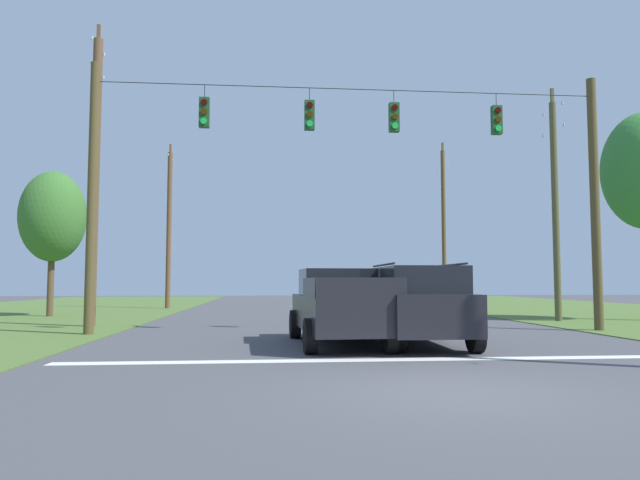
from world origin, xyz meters
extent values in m
plane|color=#47474C|center=(0.00, 0.00, 0.00)|extent=(120.00, 120.00, 0.00)
cube|color=white|center=(0.00, 3.50, 0.00)|extent=(13.99, 0.45, 0.01)
cube|color=white|center=(0.00, 9.50, 0.00)|extent=(2.50, 0.15, 0.01)
cube|color=white|center=(0.00, 16.80, 0.00)|extent=(2.50, 0.15, 0.01)
cube|color=white|center=(0.00, 24.76, 0.00)|extent=(2.50, 0.15, 0.01)
cube|color=white|center=(0.00, 29.70, 0.00)|extent=(2.50, 0.15, 0.01)
cylinder|color=brown|center=(-8.09, 9.76, 4.22)|extent=(0.30, 0.30, 8.43)
cylinder|color=brown|center=(8.10, 9.76, 4.22)|extent=(0.30, 0.30, 8.43)
cylinder|color=black|center=(0.01, 9.76, 7.83)|extent=(16.19, 0.02, 0.02)
cylinder|color=black|center=(-4.74, 9.76, 7.62)|extent=(0.02, 0.02, 0.43)
cube|color=#19471E|center=(-4.74, 9.76, 6.93)|extent=(0.32, 0.24, 0.95)
cylinder|color=#310503|center=(-4.74, 9.62, 7.23)|extent=(0.20, 0.04, 0.20)
cylinder|color=#352203|center=(-4.74, 9.62, 6.93)|extent=(0.20, 0.04, 0.20)
cylinder|color=green|center=(-4.74, 9.62, 6.63)|extent=(0.20, 0.04, 0.20)
cylinder|color=black|center=(-1.41, 9.76, 7.62)|extent=(0.02, 0.02, 0.43)
cube|color=#19471E|center=(-1.41, 9.76, 6.93)|extent=(0.32, 0.24, 0.95)
cylinder|color=#310503|center=(-1.41, 9.62, 7.23)|extent=(0.20, 0.04, 0.20)
cylinder|color=#352203|center=(-1.41, 9.62, 6.93)|extent=(0.20, 0.04, 0.20)
cylinder|color=green|center=(-1.41, 9.62, 6.63)|extent=(0.20, 0.04, 0.20)
cylinder|color=black|center=(1.35, 9.76, 7.62)|extent=(0.02, 0.02, 0.43)
cube|color=#19471E|center=(1.35, 9.76, 6.93)|extent=(0.32, 0.24, 0.95)
cylinder|color=#310503|center=(1.35, 9.62, 7.23)|extent=(0.20, 0.04, 0.20)
cylinder|color=#352203|center=(1.35, 9.62, 6.93)|extent=(0.20, 0.04, 0.20)
cylinder|color=green|center=(1.35, 9.62, 6.63)|extent=(0.20, 0.04, 0.20)
cylinder|color=black|center=(4.79, 9.76, 7.62)|extent=(0.02, 0.02, 0.43)
cube|color=#19471E|center=(4.79, 9.76, 6.93)|extent=(0.32, 0.24, 0.95)
cylinder|color=#310503|center=(4.79, 9.62, 7.23)|extent=(0.20, 0.04, 0.20)
cylinder|color=#352203|center=(4.79, 9.62, 6.93)|extent=(0.20, 0.04, 0.20)
cylinder|color=green|center=(4.79, 9.62, 6.63)|extent=(0.20, 0.04, 0.20)
cube|color=black|center=(-0.83, 6.46, 0.82)|extent=(2.25, 5.49, 0.85)
cube|color=black|center=(-0.86, 7.11, 1.60)|extent=(1.94, 1.98, 0.70)
cube|color=black|center=(-1.71, 5.07, 1.48)|extent=(0.21, 2.38, 0.45)
cube|color=black|center=(0.17, 5.16, 1.48)|extent=(0.21, 2.38, 0.45)
cube|color=black|center=(-0.71, 3.82, 1.48)|extent=(1.96, 0.19, 0.45)
cylinder|color=black|center=(-1.92, 8.25, 0.40)|extent=(0.32, 0.81, 0.80)
cylinder|color=black|center=(0.08, 8.35, 0.40)|extent=(0.32, 0.81, 0.80)
cylinder|color=black|center=(-1.75, 4.58, 0.40)|extent=(0.32, 0.81, 0.80)
cylinder|color=black|center=(0.25, 4.68, 0.40)|extent=(0.32, 0.81, 0.80)
cube|color=black|center=(1.03, 6.07, 0.85)|extent=(2.01, 4.82, 0.95)
cube|color=black|center=(1.03, 5.92, 1.66)|extent=(1.84, 3.22, 0.65)
cylinder|color=black|center=(0.18, 5.93, 2.03)|extent=(0.08, 2.72, 0.05)
cylinder|color=black|center=(1.88, 5.91, 2.03)|extent=(0.08, 2.72, 0.05)
cylinder|color=black|center=(0.07, 7.71, 0.38)|extent=(0.27, 0.76, 0.76)
cylinder|color=black|center=(2.02, 7.69, 0.38)|extent=(0.27, 0.76, 0.76)
cylinder|color=black|center=(0.03, 4.45, 0.38)|extent=(0.27, 0.76, 0.76)
cylinder|color=black|center=(1.98, 4.42, 0.38)|extent=(0.27, 0.76, 0.76)
cube|color=silver|center=(3.82, 17.05, 0.67)|extent=(2.00, 4.38, 0.70)
cube|color=black|center=(3.82, 17.05, 1.27)|extent=(1.72, 2.18, 0.50)
cylinder|color=black|center=(2.85, 18.42, 0.32)|extent=(0.25, 0.65, 0.64)
cylinder|color=black|center=(4.65, 18.51, 0.32)|extent=(0.25, 0.65, 0.64)
cylinder|color=black|center=(2.99, 15.59, 0.32)|extent=(0.25, 0.65, 0.64)
cylinder|color=black|center=(4.79, 15.68, 0.32)|extent=(0.25, 0.65, 0.64)
cylinder|color=brown|center=(9.03, 14.19, 4.52)|extent=(0.27, 0.27, 9.04)
cube|color=brown|center=(9.03, 14.19, 8.64)|extent=(0.12, 0.12, 2.02)
cylinder|color=#B2B7BC|center=(9.03, 15.00, 8.76)|extent=(0.08, 0.08, 0.12)
cylinder|color=#B2B7BC|center=(9.03, 13.39, 8.76)|extent=(0.08, 0.08, 0.12)
cube|color=brown|center=(9.03, 14.19, 7.74)|extent=(0.12, 0.12, 2.19)
cylinder|color=#B2B7BC|center=(9.03, 15.07, 7.86)|extent=(0.08, 0.08, 0.12)
cylinder|color=#B2B7BC|center=(9.03, 13.32, 7.86)|extent=(0.08, 0.08, 0.12)
cylinder|color=brown|center=(8.47, 27.53, 5.02)|extent=(0.27, 0.27, 10.05)
cube|color=brown|center=(8.47, 27.53, 9.65)|extent=(0.12, 0.12, 1.85)
cylinder|color=#B2B7BC|center=(8.47, 28.27, 9.77)|extent=(0.08, 0.08, 0.12)
cylinder|color=#B2B7BC|center=(8.47, 26.79, 9.77)|extent=(0.08, 0.08, 0.12)
cube|color=brown|center=(8.47, 27.53, 8.75)|extent=(0.12, 0.12, 2.36)
cylinder|color=#B2B7BC|center=(8.47, 28.47, 8.87)|extent=(0.08, 0.08, 0.12)
cylinder|color=#B2B7BC|center=(8.47, 26.59, 8.87)|extent=(0.08, 0.08, 0.12)
cylinder|color=brown|center=(-8.98, 12.96, 5.26)|extent=(0.34, 0.34, 10.53)
cube|color=brown|center=(-8.98, 12.96, 10.13)|extent=(0.12, 0.12, 1.89)
cylinder|color=#B2B7BC|center=(-8.98, 13.71, 10.25)|extent=(0.08, 0.08, 0.12)
cylinder|color=#B2B7BC|center=(-8.98, 12.20, 10.25)|extent=(0.08, 0.08, 0.12)
cube|color=brown|center=(-8.98, 12.96, 9.23)|extent=(0.12, 0.12, 1.86)
cylinder|color=#B2B7BC|center=(-8.98, 13.70, 9.35)|extent=(0.08, 0.08, 0.12)
cylinder|color=#B2B7BC|center=(-8.98, 12.21, 9.35)|extent=(0.08, 0.08, 0.12)
cylinder|color=brown|center=(-8.67, 27.04, 4.73)|extent=(0.29, 0.29, 9.46)
cube|color=brown|center=(-8.67, 27.04, 9.06)|extent=(0.12, 0.12, 1.85)
cylinder|color=#B2B7BC|center=(-8.67, 27.78, 9.18)|extent=(0.08, 0.08, 0.12)
cylinder|color=#B2B7BC|center=(-8.67, 26.30, 9.18)|extent=(0.08, 0.08, 0.12)
cylinder|color=brown|center=(-12.69, 19.35, 1.74)|extent=(0.29, 0.29, 3.48)
ellipsoid|color=#396C2B|center=(-12.69, 19.35, 4.64)|extent=(2.97, 2.97, 4.21)
camera|label=1|loc=(-2.71, -8.41, 1.61)|focal=32.52mm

